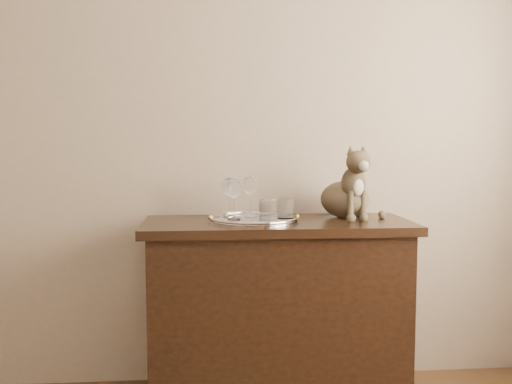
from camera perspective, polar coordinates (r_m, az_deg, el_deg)
wall_back at (r=2.85m, az=-10.77°, el=7.87°), size 4.00×0.10×2.70m
sideboard at (r=2.66m, az=2.13°, el=-12.03°), size 1.20×0.50×0.85m
tray at (r=2.57m, az=-0.19°, el=-2.82°), size 0.40×0.40×0.01m
wine_glass_a at (r=2.64m, az=-2.68°, el=-0.53°), size 0.07×0.07×0.18m
wine_glass_b at (r=2.66m, az=-0.55°, el=-0.37°), size 0.07×0.07×0.19m
wine_glass_c at (r=2.54m, az=-2.22°, el=-0.74°), size 0.07×0.07×0.18m
tumbler_a at (r=2.53m, az=1.25°, el=-1.80°), size 0.08×0.08×0.09m
tumbler_c at (r=2.59m, az=2.85°, el=-1.64°), size 0.08×0.08×0.09m
cat at (r=2.70m, az=8.89°, el=1.06°), size 0.40×0.38×0.34m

